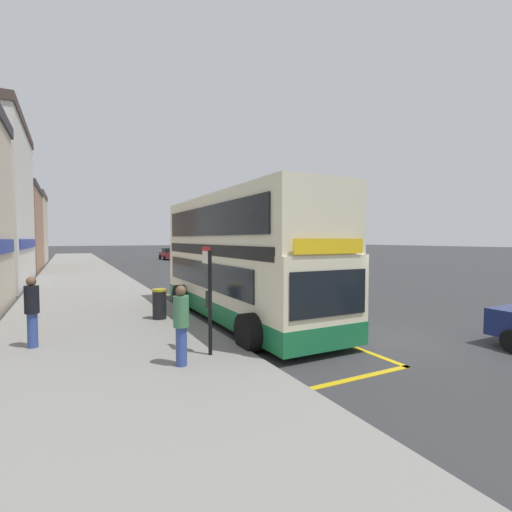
% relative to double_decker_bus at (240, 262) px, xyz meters
% --- Properties ---
extents(ground_plane, '(260.00, 260.00, 0.00)m').
position_rel_double_decker_bus_xyz_m(ground_plane, '(2.46, 27.53, -2.06)').
color(ground_plane, '#333335').
extents(pavement_near, '(6.00, 76.00, 0.14)m').
position_rel_double_decker_bus_xyz_m(pavement_near, '(-4.54, 27.53, -1.99)').
color(pavement_near, gray).
rests_on(pavement_near, ground).
extents(double_decker_bus, '(3.26, 10.12, 4.40)m').
position_rel_double_decker_bus_xyz_m(double_decker_bus, '(0.00, 0.00, 0.00)').
color(double_decker_bus, beige).
rests_on(double_decker_bus, ground).
extents(bus_bay_markings, '(2.88, 13.21, 0.01)m').
position_rel_double_decker_bus_xyz_m(bus_bay_markings, '(-0.10, 0.30, -2.06)').
color(bus_bay_markings, gold).
rests_on(bus_bay_markings, ground).
extents(bus_stop_sign, '(0.09, 0.51, 2.56)m').
position_rel_double_decker_bus_xyz_m(bus_stop_sign, '(-2.51, -3.69, -0.40)').
color(bus_stop_sign, black).
rests_on(bus_stop_sign, pavement_near).
extents(parked_car_silver_ahead, '(2.09, 4.20, 1.62)m').
position_rel_double_decker_bus_xyz_m(parked_car_silver_ahead, '(7.23, 23.32, -1.26)').
color(parked_car_silver_ahead, '#B2B5BA').
rests_on(parked_car_silver_ahead, ground).
extents(parked_car_maroon_behind, '(2.09, 4.20, 1.62)m').
position_rel_double_decker_bus_xyz_m(parked_car_maroon_behind, '(7.05, 39.06, -1.26)').
color(parked_car_maroon_behind, maroon).
rests_on(parked_car_maroon_behind, ground).
extents(parked_car_white_distant, '(2.09, 4.20, 1.62)m').
position_rel_double_decker_bus_xyz_m(parked_car_white_distant, '(7.21, 32.74, -1.26)').
color(parked_car_white_distant, silver).
rests_on(parked_car_white_distant, ground).
extents(pedestrian_waiting_near_sign, '(0.34, 0.34, 1.75)m').
position_rel_double_decker_bus_xyz_m(pedestrian_waiting_near_sign, '(-3.33, -4.18, -0.97)').
color(pedestrian_waiting_near_sign, '#33478C').
rests_on(pedestrian_waiting_near_sign, pavement_near).
extents(pedestrian_further_back, '(0.34, 0.34, 1.80)m').
position_rel_double_decker_bus_xyz_m(pedestrian_further_back, '(-6.31, -1.16, -0.94)').
color(pedestrian_further_back, '#33478C').
rests_on(pedestrian_further_back, pavement_near).
extents(litter_bin, '(0.49, 0.49, 1.03)m').
position_rel_double_decker_bus_xyz_m(litter_bin, '(-2.72, 0.71, -1.40)').
color(litter_bin, black).
rests_on(litter_bin, pavement_near).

